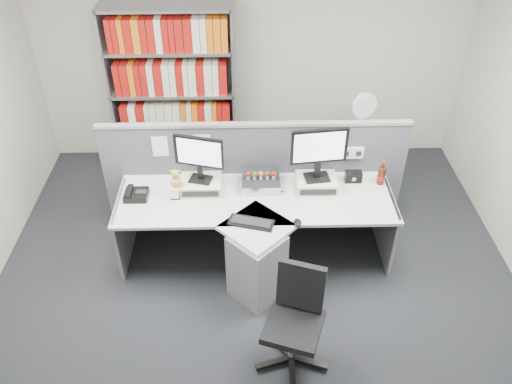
{
  "coord_description": "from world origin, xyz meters",
  "views": [
    {
      "loc": [
        -0.09,
        -3.03,
        3.75
      ],
      "look_at": [
        0.0,
        0.65,
        0.92
      ],
      "focal_mm": 36.77,
      "sensor_mm": 36.0,
      "label": 1
    }
  ],
  "objects_px": {
    "desk": "(256,235)",
    "monitor_right": "(319,150)",
    "monitor_left": "(199,155)",
    "filing_cabinet": "(356,159)",
    "cola_bottle": "(381,175)",
    "desk_phone": "(136,194)",
    "desk_fan": "(363,108)",
    "office_chair": "(296,316)",
    "desktop_pc": "(261,182)",
    "keyboard": "(251,222)",
    "desk_calendar": "(175,194)",
    "shelving_unit": "(174,94)",
    "speaker": "(353,176)",
    "mouse": "(298,223)"
  },
  "relations": [
    {
      "from": "mouse",
      "to": "speaker",
      "type": "distance_m",
      "value": 0.87
    },
    {
      "from": "desk",
      "to": "monitor_right",
      "type": "distance_m",
      "value": 0.98
    },
    {
      "from": "cola_bottle",
      "to": "desk_fan",
      "type": "distance_m",
      "value": 1.0
    },
    {
      "from": "desk",
      "to": "desk_phone",
      "type": "bearing_deg",
      "value": 166.86
    },
    {
      "from": "keyboard",
      "to": "shelving_unit",
      "type": "height_order",
      "value": "shelving_unit"
    },
    {
      "from": "filing_cabinet",
      "to": "office_chair",
      "type": "distance_m",
      "value": 2.55
    },
    {
      "from": "speaker",
      "to": "cola_bottle",
      "type": "relative_size",
      "value": 0.64
    },
    {
      "from": "monitor_right",
      "to": "monitor_left",
      "type": "bearing_deg",
      "value": -179.99
    },
    {
      "from": "cola_bottle",
      "to": "desk_fan",
      "type": "xyz_separation_m",
      "value": [
        -0.01,
        0.98,
        0.19
      ]
    },
    {
      "from": "desktop_pc",
      "to": "monitor_right",
      "type": "bearing_deg",
      "value": -2.87
    },
    {
      "from": "cola_bottle",
      "to": "desk_fan",
      "type": "relative_size",
      "value": 0.51
    },
    {
      "from": "desk",
      "to": "cola_bottle",
      "type": "distance_m",
      "value": 1.33
    },
    {
      "from": "monitor_right",
      "to": "cola_bottle",
      "type": "distance_m",
      "value": 0.71
    },
    {
      "from": "desk_phone",
      "to": "shelving_unit",
      "type": "distance_m",
      "value": 1.62
    },
    {
      "from": "desk_phone",
      "to": "filing_cabinet",
      "type": "xyz_separation_m",
      "value": [
        2.32,
        1.14,
        -0.4
      ]
    },
    {
      "from": "desktop_pc",
      "to": "mouse",
      "type": "bearing_deg",
      "value": -62.03
    },
    {
      "from": "keyboard",
      "to": "desk_calendar",
      "type": "distance_m",
      "value": 0.8
    },
    {
      "from": "keyboard",
      "to": "desk_fan",
      "type": "relative_size",
      "value": 0.86
    },
    {
      "from": "speaker",
      "to": "desk_fan",
      "type": "height_order",
      "value": "desk_fan"
    },
    {
      "from": "monitor_left",
      "to": "desk_phone",
      "type": "distance_m",
      "value": 0.71
    },
    {
      "from": "shelving_unit",
      "to": "filing_cabinet",
      "type": "relative_size",
      "value": 2.86
    },
    {
      "from": "monitor_right",
      "to": "desk_calendar",
      "type": "bearing_deg",
      "value": -173.88
    },
    {
      "from": "speaker",
      "to": "desk_fan",
      "type": "xyz_separation_m",
      "value": [
        0.25,
        0.93,
        0.24
      ]
    },
    {
      "from": "monitor_right",
      "to": "speaker",
      "type": "relative_size",
      "value": 3.32
    },
    {
      "from": "monitor_left",
      "to": "monitor_right",
      "type": "bearing_deg",
      "value": 0.01
    },
    {
      "from": "monitor_left",
      "to": "desk_fan",
      "type": "xyz_separation_m",
      "value": [
        1.71,
        1.02,
        -0.09
      ]
    },
    {
      "from": "desk",
      "to": "desk_phone",
      "type": "height_order",
      "value": "desk_phone"
    },
    {
      "from": "desktop_pc",
      "to": "keyboard",
      "type": "distance_m",
      "value": 0.56
    },
    {
      "from": "desk",
      "to": "office_chair",
      "type": "relative_size",
      "value": 2.89
    },
    {
      "from": "monitor_left",
      "to": "filing_cabinet",
      "type": "xyz_separation_m",
      "value": [
        1.71,
        1.02,
        -0.75
      ]
    },
    {
      "from": "monitor_left",
      "to": "desktop_pc",
      "type": "bearing_deg",
      "value": 2.69
    },
    {
      "from": "desk_phone",
      "to": "monitor_right",
      "type": "bearing_deg",
      "value": 4.11
    },
    {
      "from": "shelving_unit",
      "to": "office_chair",
      "type": "bearing_deg",
      "value": -67.26
    },
    {
      "from": "monitor_right",
      "to": "desk_phone",
      "type": "xyz_separation_m",
      "value": [
        -1.7,
        -0.12,
        -0.38
      ]
    },
    {
      "from": "monitor_left",
      "to": "mouse",
      "type": "height_order",
      "value": "monitor_left"
    },
    {
      "from": "desktop_pc",
      "to": "filing_cabinet",
      "type": "distance_m",
      "value": 1.57
    },
    {
      "from": "speaker",
      "to": "cola_bottle",
      "type": "distance_m",
      "value": 0.27
    },
    {
      "from": "desk_calendar",
      "to": "shelving_unit",
      "type": "xyz_separation_m",
      "value": [
        -0.15,
        1.61,
        0.21
      ]
    },
    {
      "from": "desk_calendar",
      "to": "desk_fan",
      "type": "relative_size",
      "value": 0.23
    },
    {
      "from": "monitor_left",
      "to": "desk_calendar",
      "type": "xyz_separation_m",
      "value": [
        -0.24,
        -0.14,
        -0.33
      ]
    },
    {
      "from": "monitor_left",
      "to": "mouse",
      "type": "distance_m",
      "value": 1.09
    },
    {
      "from": "filing_cabinet",
      "to": "desk_fan",
      "type": "bearing_deg",
      "value": -90.0
    },
    {
      "from": "desk_phone",
      "to": "desk_fan",
      "type": "height_order",
      "value": "desk_fan"
    },
    {
      "from": "desk_phone",
      "to": "cola_bottle",
      "type": "bearing_deg",
      "value": 3.98
    },
    {
      "from": "desktop_pc",
      "to": "desk_fan",
      "type": "relative_size",
      "value": 0.73
    },
    {
      "from": "cola_bottle",
      "to": "office_chair",
      "type": "distance_m",
      "value": 1.71
    },
    {
      "from": "cola_bottle",
      "to": "filing_cabinet",
      "type": "xyz_separation_m",
      "value": [
        -0.01,
        0.98,
        -0.46
      ]
    },
    {
      "from": "cola_bottle",
      "to": "desk_fan",
      "type": "bearing_deg",
      "value": 90.8
    },
    {
      "from": "shelving_unit",
      "to": "filing_cabinet",
      "type": "distance_m",
      "value": 2.24
    },
    {
      "from": "filing_cabinet",
      "to": "cola_bottle",
      "type": "bearing_deg",
      "value": -89.2
    }
  ]
}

